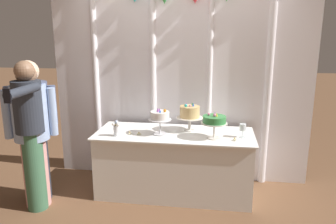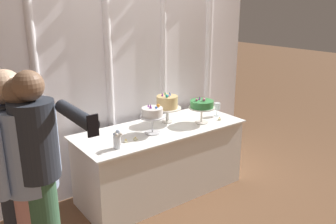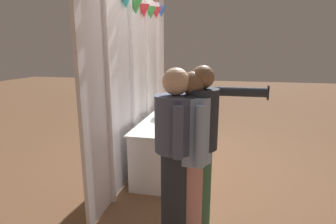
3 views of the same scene
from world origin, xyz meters
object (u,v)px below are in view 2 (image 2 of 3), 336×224
cake_display_leftmost (152,114)px  tealight_near_left (135,139)px  wine_glass (217,107)px  guest_man_dark_suit (16,171)px  cake_display_rightmost (202,105)px  flower_vase (117,139)px  cake_table (161,160)px  tealight_near_right (219,119)px  cake_display_center (167,103)px  guest_girl_blue_dress (39,173)px  tealight_far_left (126,141)px  guest_man_pink_jacket (31,178)px

cake_display_leftmost → tealight_near_left: (-0.23, -0.05, -0.19)m
wine_glass → guest_man_dark_suit: bearing=-172.2°
cake_display_rightmost → flower_vase: size_ratio=1.58×
cake_table → wine_glass: wine_glass is taller
cake_display_rightmost → tealight_near_right: cake_display_rightmost is taller
tealight_near_right → cake_display_center: bearing=150.2°
cake_display_rightmost → flower_vase: (-1.06, -0.07, -0.11)m
guest_girl_blue_dress → wine_glass: bearing=13.8°
cake_display_leftmost → cake_display_center: bearing=30.0°
flower_vase → tealight_near_left: (0.23, 0.08, -0.08)m
cake_display_leftmost → guest_man_dark_suit: guest_man_dark_suit is taller
wine_glass → tealight_far_left: bearing=-176.6°
cake_table → tealight_near_right: 0.78m
cake_display_center → guest_man_dark_suit: size_ratio=0.21×
cake_display_rightmost → tealight_near_right: bearing=-13.2°
cake_display_center → tealight_near_left: bearing=-157.0°
cake_table → tealight_near_right: bearing=-15.3°
wine_glass → guest_man_dark_suit: size_ratio=0.10×
tealight_near_right → guest_girl_blue_dress: bearing=-169.1°
cake_display_leftmost → cake_display_center: size_ratio=0.92×
guest_man_dark_suit → guest_girl_blue_dress: 0.24m
cake_display_center → tealight_near_right: (0.50, -0.29, -0.20)m
cake_display_rightmost → cake_display_leftmost: bearing=174.8°
wine_glass → guest_man_pink_jacket: (-2.19, -0.44, -0.02)m
cake_display_center → cake_display_rightmost: (0.28, -0.24, -0.02)m
cake_table → wine_glass: size_ratio=11.75×
cake_display_center → guest_girl_blue_dress: bearing=-156.4°
tealight_far_left → tealight_near_left: bearing=0.3°
cake_display_leftmost → wine_glass: size_ratio=2.01×
wine_glass → guest_girl_blue_dress: size_ratio=0.10×
cake_table → tealight_near_left: 0.55m
cake_display_leftmost → cake_display_rightmost: 0.60m
cake_display_rightmost → guest_man_pink_jacket: (-1.88, -0.36, -0.10)m
flower_vase → tealight_far_left: bearing=31.2°
cake_display_leftmost → wine_glass: bearing=1.5°
cake_table → cake_display_center: size_ratio=5.36×
flower_vase → cake_display_rightmost: bearing=4.0°
cake_display_rightmost → guest_man_pink_jacket: guest_man_pink_jacket is taller
cake_display_leftmost → wine_glass: (0.90, 0.02, -0.09)m
guest_girl_blue_dress → cake_table: bearing=22.4°
wine_glass → tealight_near_left: (-1.13, -0.07, -0.10)m
guest_man_pink_jacket → guest_man_dark_suit: guest_man_dark_suit is taller
flower_vase → cake_display_center: bearing=21.7°
wine_glass → flower_vase: bearing=-173.7°
tealight_near_left → guest_girl_blue_dress: bearing=-156.0°
cake_display_rightmost → guest_girl_blue_dress: (-1.85, -0.45, -0.04)m
cake_display_rightmost → tealight_far_left: (-0.93, 0.00, -0.19)m
cake_display_leftmost → guest_girl_blue_dress: size_ratio=0.19×
cake_table → tealight_near_right: tealight_near_right is taller
cake_table → guest_man_dark_suit: 1.61m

